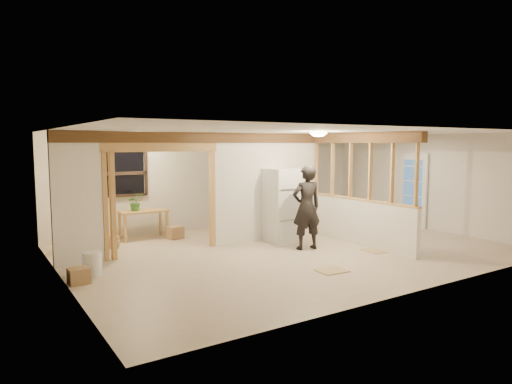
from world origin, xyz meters
TOP-DOWN VIEW (x-y plane):
  - floor at (0.00, 0.00)m, footprint 9.00×6.50m
  - ceiling at (0.00, 0.00)m, footprint 9.00×6.50m
  - wall_back at (0.00, 3.25)m, footprint 9.00×0.01m
  - wall_front at (0.00, -3.25)m, footprint 9.00×0.01m
  - wall_left at (-4.50, 0.00)m, footprint 0.01×6.50m
  - wall_right at (4.50, 0.00)m, footprint 0.01×6.50m
  - partition_left_stub at (-4.05, 1.20)m, footprint 0.90×0.12m
  - partition_center at (0.20, 1.20)m, footprint 2.80×0.12m
  - doorway_frame at (-2.40, 1.20)m, footprint 2.46×0.14m
  - header_beam_back at (-1.00, 1.20)m, footprint 7.00×0.18m
  - header_beam_right at (1.60, -0.40)m, footprint 0.18×3.30m
  - pony_wall at (1.60, -0.40)m, footprint 0.12×3.20m
  - stud_partition at (1.60, -0.40)m, footprint 0.14×3.20m
  - window_back at (-2.60, 3.17)m, footprint 1.12×0.10m
  - french_door at (4.42, 0.40)m, footprint 0.12×0.86m
  - ceiling_dome_main at (0.30, -0.50)m, footprint 0.36×0.36m
  - ceiling_dome_util at (-2.50, 2.30)m, footprint 0.32×0.32m
  - hanging_bulb at (-2.00, 1.60)m, footprint 0.07×0.07m
  - refrigerator at (0.35, 0.80)m, footprint 0.70×0.68m
  - woman at (0.33, -0.11)m, footprint 0.72×0.54m
  - work_table at (-2.27, 2.78)m, footprint 1.10×0.56m
  - potted_plant at (-2.45, 2.80)m, footprint 0.41×0.37m
  - shop_vac at (-3.80, 2.34)m, footprint 0.59×0.59m
  - bookshelf at (2.64, 3.02)m, footprint 0.96×0.32m
  - bucket at (-4.01, 0.33)m, footprint 0.36×0.36m
  - box_util_a at (-1.63, 2.41)m, footprint 0.39×0.35m
  - box_util_b at (-3.16, 2.21)m, footprint 0.34×0.34m
  - box_front at (-4.31, -0.06)m, footprint 0.34×0.28m
  - floor_panel_near at (1.46, -1.07)m, footprint 0.50×0.50m
  - floor_panel_far at (-0.37, -1.71)m, footprint 0.53×0.44m

SIDE VIEW (x-z plane):
  - floor at x=0.00m, z-range -0.01..0.00m
  - floor_panel_far at x=-0.37m, z-range 0.00..0.02m
  - floor_panel_near at x=1.46m, z-range 0.00..0.02m
  - box_util_b at x=-3.16m, z-range 0.00..0.25m
  - box_front at x=-4.31m, z-range 0.00..0.26m
  - box_util_a at x=-1.63m, z-range 0.00..0.29m
  - bucket at x=-4.01m, z-range 0.00..0.40m
  - shop_vac at x=-3.80m, z-range 0.00..0.67m
  - work_table at x=-2.27m, z-range 0.00..0.69m
  - pony_wall at x=1.60m, z-range 0.00..1.00m
  - refrigerator at x=0.35m, z-range 0.00..1.69m
  - potted_plant at x=-2.45m, z-range 0.69..1.10m
  - woman at x=0.33m, z-range 0.00..1.81m
  - bookshelf at x=2.64m, z-range 0.00..1.91m
  - french_door at x=4.42m, z-range 0.00..2.00m
  - doorway_frame at x=-2.40m, z-range 0.00..2.20m
  - wall_back at x=0.00m, z-range 0.00..2.50m
  - wall_front at x=0.00m, z-range 0.00..2.50m
  - wall_left at x=-4.50m, z-range 0.00..2.50m
  - wall_right at x=4.50m, z-range 0.00..2.50m
  - partition_left_stub at x=-4.05m, z-range 0.00..2.50m
  - partition_center at x=0.20m, z-range 0.00..2.50m
  - window_back at x=-2.60m, z-range 1.00..2.10m
  - stud_partition at x=1.60m, z-range 1.00..2.32m
  - hanging_bulb at x=-2.00m, z-range 2.15..2.22m
  - header_beam_back at x=-1.00m, z-range 2.27..2.49m
  - header_beam_right at x=1.60m, z-range 2.27..2.49m
  - ceiling_dome_main at x=0.30m, z-range 2.40..2.56m
  - ceiling_dome_util at x=-2.50m, z-range 2.41..2.55m
  - ceiling at x=0.00m, z-range 2.50..2.50m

